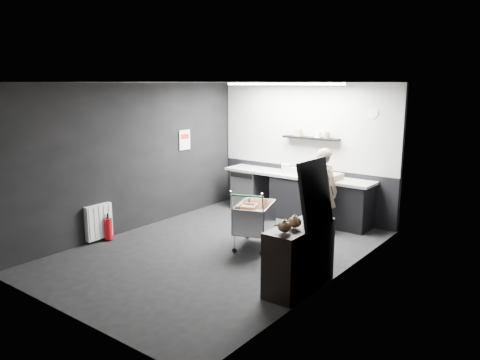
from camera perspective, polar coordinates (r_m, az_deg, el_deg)
The scene contains 22 objects.
floor at distance 7.75m, azimuth -2.57°, elevation -8.58°, with size 5.50×5.50×0.00m, color black.
ceiling at distance 7.26m, azimuth -2.77°, elevation 11.82°, with size 5.50×5.50×0.00m, color silver.
wall_back at distance 9.63m, azimuth 7.91°, elevation 3.65°, with size 5.50×5.50×0.00m, color black.
wall_front at distance 5.62m, azimuth -21.00°, elevation -2.87°, with size 5.50×5.50×0.00m, color black.
wall_left at distance 8.79m, azimuth -12.73°, elevation 2.70°, with size 5.50×5.50×0.00m, color black.
wall_right at distance 6.32m, azimuth 11.39°, elevation -0.74°, with size 5.50×5.50×0.00m, color black.
kitchen_wall_panel at distance 9.56m, azimuth 7.94°, elevation 6.61°, with size 3.95×0.02×1.70m, color #B7B7B3.
dado_panel at distance 9.77m, azimuth 7.71°, elevation -1.30°, with size 3.95×0.02×1.00m, color black.
floating_shelf at distance 9.39m, azimuth 8.63°, elevation 5.08°, with size 1.20×0.22×0.04m, color black.
wall_clock at distance 8.92m, azimuth 15.88°, elevation 7.85°, with size 0.20×0.20×0.03m, color white.
poster at distance 9.62m, azimuth -6.77°, elevation 4.88°, with size 0.02×0.30×0.40m, color white.
poster_red_band at distance 9.61m, azimuth -6.76°, elevation 5.29°, with size 0.01×0.22×0.10m, color red.
radiator at distance 8.42m, azimuth -16.85°, elevation -4.89°, with size 0.10×0.50×0.60m, color white.
ceiling_strip at distance 8.76m, azimuth 5.20°, elevation 11.58°, with size 2.40×0.20×0.04m, color white.
prep_counter at distance 9.45m, azimuth 7.49°, elevation -2.01°, with size 3.20×0.61×0.90m.
person at distance 8.66m, azimuth 10.15°, elevation -1.19°, with size 0.57×0.37×1.55m, color #BCAB95.
shopping_cart at distance 7.78m, azimuth 1.76°, elevation -4.80°, with size 0.83×1.09×1.00m.
sideboard at distance 6.28m, azimuth 7.51°, elevation -8.22°, with size 0.50×1.17×1.75m.
fire_extinguisher at distance 8.46m, azimuth -15.76°, elevation -5.65°, with size 0.14×0.14×0.46m.
cardboard_box at distance 9.04m, azimuth 10.46°, elevation 0.50°, with size 0.54×0.41×0.11m, color #A18956.
pink_tub at distance 9.53m, azimuth 5.62°, elevation 1.43°, with size 0.18×0.18×0.18m, color silver.
white_container at distance 9.37m, azimuth 6.66°, elevation 1.11°, with size 0.16×0.12×0.14m, color white.
Camera 1 is at (4.67, -5.56, 2.70)m, focal length 35.00 mm.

